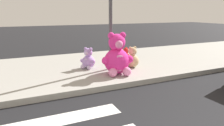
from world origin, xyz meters
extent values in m
cube|color=#9E9B93|center=(0.00, 5.20, 0.07)|extent=(28.00, 4.40, 0.15)
cube|color=white|center=(-1.53, 2.05, 0.00)|extent=(3.20, 0.45, 0.00)
cylinder|color=#4C4C51|center=(1.00, 4.40, 1.75)|extent=(0.11, 0.11, 3.20)
sphere|color=#F22D93|center=(0.95, 3.85, 0.52)|extent=(0.75, 0.75, 0.75)
ellipsoid|color=pink|center=(0.91, 3.58, 0.52)|extent=(0.43, 0.23, 0.49)
sphere|color=#F22D93|center=(0.95, 3.85, 1.08)|extent=(0.49, 0.49, 0.49)
sphere|color=pink|center=(0.92, 3.64, 1.05)|extent=(0.22, 0.22, 0.22)
sphere|color=#F22D93|center=(1.12, 3.82, 1.28)|extent=(0.19, 0.19, 0.19)
sphere|color=#F22D93|center=(1.29, 3.70, 0.58)|extent=(0.23, 0.23, 0.23)
sphere|color=pink|center=(1.10, 3.50, 0.28)|extent=(0.26, 0.26, 0.26)
sphere|color=#F22D93|center=(0.78, 3.88, 1.28)|extent=(0.19, 0.19, 0.19)
sphere|color=#F22D93|center=(0.59, 3.82, 0.58)|extent=(0.23, 0.23, 0.23)
sphere|color=pink|center=(0.70, 3.57, 0.28)|extent=(0.26, 0.26, 0.26)
sphere|color=#B28CD8|center=(0.38, 4.78, 0.36)|extent=(0.42, 0.42, 0.42)
ellipsoid|color=silver|center=(0.27, 4.68, 0.36)|extent=(0.22, 0.23, 0.27)
sphere|color=#B28CD8|center=(0.38, 4.78, 0.67)|extent=(0.27, 0.27, 0.27)
sphere|color=silver|center=(0.30, 4.70, 0.65)|extent=(0.13, 0.13, 0.13)
sphere|color=#B28CD8|center=(0.45, 4.71, 0.78)|extent=(0.10, 0.10, 0.10)
sphere|color=#B28CD8|center=(0.48, 4.60, 0.39)|extent=(0.13, 0.13, 0.13)
sphere|color=silver|center=(0.33, 4.58, 0.22)|extent=(0.14, 0.14, 0.14)
sphere|color=#B28CD8|center=(0.32, 4.85, 0.78)|extent=(0.10, 0.10, 0.10)
sphere|color=#B28CD8|center=(0.21, 4.89, 0.39)|extent=(0.13, 0.13, 0.13)
sphere|color=silver|center=(0.17, 4.74, 0.22)|extent=(0.14, 0.14, 0.14)
sphere|color=red|center=(1.89, 5.04, 0.31)|extent=(0.33, 0.33, 0.33)
ellipsoid|color=#DB7B7B|center=(1.80, 5.12, 0.31)|extent=(0.17, 0.18, 0.21)
sphere|color=red|center=(1.89, 5.04, 0.56)|extent=(0.21, 0.21, 0.21)
sphere|color=#DB7B7B|center=(1.82, 5.10, 0.54)|extent=(0.10, 0.10, 0.10)
sphere|color=red|center=(1.84, 4.98, 0.64)|extent=(0.08, 0.08, 0.08)
sphere|color=red|center=(1.76, 4.95, 0.34)|extent=(0.10, 0.10, 0.10)
sphere|color=#DB7B7B|center=(1.73, 5.06, 0.21)|extent=(0.11, 0.11, 0.11)
sphere|color=red|center=(1.94, 5.10, 0.64)|extent=(0.08, 0.08, 0.08)
sphere|color=red|center=(1.96, 5.19, 0.34)|extent=(0.10, 0.10, 0.10)
sphere|color=#DB7B7B|center=(1.84, 5.20, 0.21)|extent=(0.11, 0.11, 0.11)
sphere|color=tan|center=(1.72, 4.28, 0.36)|extent=(0.43, 0.43, 0.43)
ellipsoid|color=beige|center=(1.69, 4.43, 0.36)|extent=(0.25, 0.14, 0.28)
sphere|color=tan|center=(1.72, 4.28, 0.68)|extent=(0.28, 0.28, 0.28)
sphere|color=beige|center=(1.70, 4.39, 0.67)|extent=(0.13, 0.13, 0.13)
sphere|color=tan|center=(1.63, 4.25, 0.79)|extent=(0.11, 0.11, 0.11)
sphere|color=tan|center=(1.51, 4.28, 0.40)|extent=(0.13, 0.13, 0.13)
sphere|color=beige|center=(1.57, 4.43, 0.22)|extent=(0.15, 0.15, 0.15)
sphere|color=tan|center=(1.82, 4.30, 0.79)|extent=(0.11, 0.11, 0.11)
sphere|color=tan|center=(1.91, 4.37, 0.40)|extent=(0.13, 0.13, 0.13)
sphere|color=beige|center=(1.80, 4.48, 0.22)|extent=(0.15, 0.15, 0.15)
camera|label=1|loc=(-1.66, -1.51, 1.93)|focal=33.47mm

